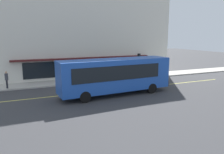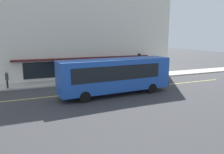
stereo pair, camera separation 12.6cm
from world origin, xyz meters
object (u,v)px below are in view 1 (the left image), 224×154
at_px(traffic_light, 139,60).
at_px(pedestrian_by_curb, 6,78).
at_px(car_yellow, 130,77).
at_px(bus, 116,75).
at_px(pedestrian_near_storefront, 99,72).

xyz_separation_m(traffic_light, pedestrian_by_curb, (-16.04, 0.06, -1.26)).
bearing_deg(car_yellow, traffic_light, 39.12).
height_order(traffic_light, pedestrian_by_curb, traffic_light).
bearing_deg(bus, pedestrian_by_curb, 147.58).
xyz_separation_m(bus, pedestrian_near_storefront, (0.82, 7.13, -0.91)).
distance_m(bus, traffic_light, 8.77).
relative_size(bus, pedestrian_near_storefront, 7.22).
relative_size(traffic_light, pedestrian_near_storefront, 2.05).
xyz_separation_m(car_yellow, pedestrian_by_curb, (-13.80, 1.88, 0.53)).
bearing_deg(pedestrian_near_storefront, car_yellow, -41.32).
xyz_separation_m(bus, car_yellow, (3.92, 4.40, -1.24)).
bearing_deg(car_yellow, pedestrian_near_storefront, 138.68).
relative_size(bus, car_yellow, 2.59).
height_order(bus, pedestrian_by_curb, bus).
distance_m(car_yellow, pedestrian_near_storefront, 4.14).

